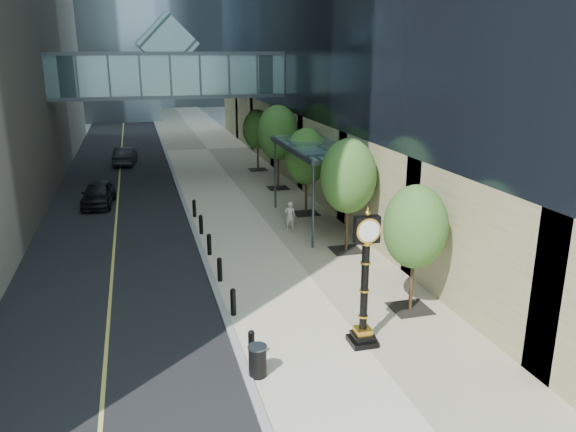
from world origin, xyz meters
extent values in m
plane|color=gray|center=(0.00, 0.00, 0.00)|extent=(320.00, 320.00, 0.00)
cube|color=black|center=(-7.00, 40.00, 0.01)|extent=(8.00, 180.00, 0.02)
cube|color=beige|center=(1.00, 40.00, 0.03)|extent=(8.00, 180.00, 0.06)
cube|color=gray|center=(-3.00, 40.00, 0.04)|extent=(0.25, 180.00, 0.07)
cube|color=#44696D|center=(-3.00, 28.00, 7.50)|extent=(17.00, 4.00, 3.00)
cube|color=#383F44|center=(-3.00, 28.00, 6.05)|extent=(17.00, 4.20, 0.25)
cube|color=#383F44|center=(-3.00, 28.00, 8.95)|extent=(17.00, 4.20, 0.25)
cube|color=#44696D|center=(-3.00, 28.00, 9.60)|extent=(4.24, 3.00, 4.24)
cube|color=#383F44|center=(3.50, 14.00, 4.20)|extent=(3.00, 8.00, 0.25)
cube|color=#44696D|center=(3.50, 14.00, 4.35)|extent=(2.80, 7.80, 0.06)
cylinder|color=#383F44|center=(2.20, 10.30, 2.10)|extent=(0.12, 0.12, 4.20)
cylinder|color=#383F44|center=(2.20, 17.70, 2.10)|extent=(0.12, 0.12, 4.20)
cylinder|color=black|center=(-2.70, 1.00, 0.51)|extent=(0.20, 0.20, 0.90)
cylinder|color=black|center=(-2.70, 4.20, 0.51)|extent=(0.20, 0.20, 0.90)
cylinder|color=black|center=(-2.70, 7.40, 0.51)|extent=(0.20, 0.20, 0.90)
cylinder|color=black|center=(-2.70, 10.60, 0.51)|extent=(0.20, 0.20, 0.90)
cylinder|color=black|center=(-2.70, 13.80, 0.51)|extent=(0.20, 0.20, 0.90)
cylinder|color=black|center=(-2.70, 17.00, 0.51)|extent=(0.20, 0.20, 0.90)
cube|color=black|center=(3.60, 3.00, 0.07)|extent=(1.40, 1.40, 0.02)
cylinder|color=#3F291A|center=(3.60, 3.00, 1.29)|extent=(0.14, 0.14, 2.46)
ellipsoid|color=#346224|center=(3.60, 3.00, 3.19)|extent=(2.26, 2.26, 3.01)
cube|color=black|center=(3.60, 9.50, 0.07)|extent=(1.40, 1.40, 0.02)
cylinder|color=#3F291A|center=(3.60, 9.50, 1.47)|extent=(0.14, 0.14, 2.81)
ellipsoid|color=#346224|center=(3.60, 9.50, 3.64)|extent=(2.58, 2.58, 3.44)
cube|color=black|center=(3.60, 16.00, 0.07)|extent=(1.40, 1.40, 0.02)
cylinder|color=#3F291A|center=(3.60, 16.00, 1.37)|extent=(0.14, 0.14, 2.63)
ellipsoid|color=#346224|center=(3.60, 16.00, 3.41)|extent=(2.41, 2.41, 3.21)
cube|color=black|center=(3.60, 22.50, 0.07)|extent=(1.40, 1.40, 0.02)
cylinder|color=#3F291A|center=(3.60, 22.50, 1.56)|extent=(0.14, 0.14, 3.00)
ellipsoid|color=#346224|center=(3.60, 22.50, 3.88)|extent=(2.75, 2.75, 3.67)
cube|color=black|center=(3.60, 29.00, 0.07)|extent=(1.40, 1.40, 0.02)
cylinder|color=#3F291A|center=(3.60, 29.00, 1.32)|extent=(0.14, 0.14, 2.52)
ellipsoid|color=#346224|center=(3.60, 29.00, 3.27)|extent=(2.31, 2.31, 3.08)
cube|color=black|center=(0.93, 1.08, 0.15)|extent=(0.84, 0.84, 0.19)
cube|color=black|center=(0.93, 1.08, 0.34)|extent=(0.66, 0.66, 0.19)
cube|color=gold|center=(0.93, 1.08, 0.52)|extent=(0.52, 0.52, 0.19)
cylinder|color=black|center=(0.93, 1.08, 2.06)|extent=(0.24, 0.24, 2.88)
cube|color=black|center=(0.93, 1.08, 3.91)|extent=(0.79, 0.29, 0.84)
cylinder|color=white|center=(0.93, 1.24, 3.91)|extent=(0.65, 0.04, 0.65)
cylinder|color=white|center=(0.93, 0.92, 3.91)|extent=(0.65, 0.04, 0.65)
sphere|color=gold|center=(0.93, 1.08, 4.42)|extent=(0.19, 0.19, 0.19)
cylinder|color=black|center=(-2.70, 0.15, 0.51)|extent=(0.64, 0.64, 0.90)
imported|color=beige|center=(1.86, 13.16, 0.84)|extent=(0.65, 0.50, 1.57)
imported|color=black|center=(-8.06, 21.18, 0.76)|extent=(2.09, 4.45, 1.47)
imported|color=black|center=(-6.56, 34.28, 0.74)|extent=(2.05, 4.52, 1.44)
camera|label=1|loc=(-5.61, -13.86, 9.07)|focal=35.00mm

